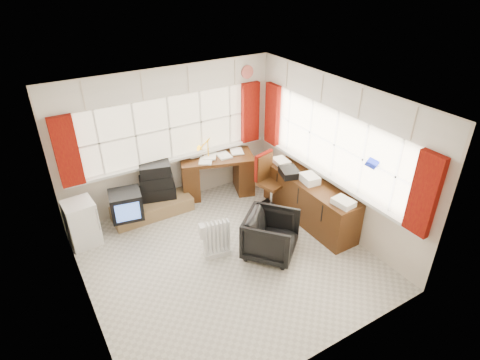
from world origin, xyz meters
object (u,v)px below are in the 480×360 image
object	(u,v)px
desk	(217,173)
task_chair	(267,179)
radiator	(217,242)
credenza	(309,200)
tv_bench	(153,209)
crt_tv	(126,205)
desk_lamp	(208,144)
office_chair	(271,235)
mini_fridge	(82,223)

from	to	relation	value
desk	task_chair	xyz separation A→B (m)	(0.56, -0.87, 0.12)
desk	radiator	xyz separation A→B (m)	(-0.89, -1.64, -0.18)
credenza	tv_bench	distance (m)	2.75
task_chair	crt_tv	xyz separation A→B (m)	(-2.40, 0.61, -0.08)
task_chair	tv_bench	size ratio (longest dim) A/B	0.75
desk_lamp	radiator	distance (m)	1.99
desk_lamp	radiator	xyz separation A→B (m)	(-0.74, -1.66, -0.81)
desk_lamp	office_chair	bearing A→B (deg)	-90.32
credenza	crt_tv	size ratio (longest dim) A/B	3.45
desk	tv_bench	bearing A→B (deg)	-176.62
task_chair	office_chair	distance (m)	1.38
crt_tv	desk	bearing A→B (deg)	8.18
office_chair	mini_fridge	size ratio (longest dim) A/B	1.01
radiator	crt_tv	bearing A→B (deg)	124.68
task_chair	credenza	distance (m)	0.83
desk_lamp	credenza	size ratio (longest dim) A/B	0.20
office_chair	tv_bench	world-z (taller)	office_chair
desk_lamp	radiator	world-z (taller)	desk_lamp
desk	radiator	bearing A→B (deg)	-118.59
crt_tv	mini_fridge	bearing A→B (deg)	179.81
desk_lamp	task_chair	distance (m)	1.25
task_chair	mini_fridge	distance (m)	3.18
credenza	tv_bench	size ratio (longest dim) A/B	1.43
mini_fridge	crt_tv	bearing A→B (deg)	-0.19
tv_bench	mini_fridge	distance (m)	1.25
tv_bench	mini_fridge	size ratio (longest dim) A/B	1.85
desk	crt_tv	distance (m)	1.86
desk	office_chair	distance (m)	2.04
task_chair	tv_bench	bearing A→B (deg)	157.51
task_chair	desk_lamp	bearing A→B (deg)	128.40
radiator	tv_bench	distance (m)	1.63
desk	mini_fridge	size ratio (longest dim) A/B	1.98
desk	tv_bench	world-z (taller)	desk
task_chair	mini_fridge	xyz separation A→B (m)	(-3.12, 0.61, -0.18)
desk	office_chair	world-z (taller)	desk
desk_lamp	tv_bench	bearing A→B (deg)	-174.80
office_chair	credenza	distance (m)	1.18
task_chair	credenza	bearing A→B (deg)	-63.22
credenza	crt_tv	distance (m)	3.07
office_chair	radiator	bearing A→B (deg)	111.20
task_chair	office_chair	bearing A→B (deg)	-122.00
task_chair	desk	bearing A→B (deg)	122.66
mini_fridge	desk	bearing A→B (deg)	5.84
tv_bench	crt_tv	size ratio (longest dim) A/B	2.42
desk	crt_tv	world-z (taller)	desk
desk	desk_lamp	distance (m)	0.65
task_chair	crt_tv	size ratio (longest dim) A/B	1.81
task_chair	tv_bench	xyz separation A→B (m)	(-1.91, 0.79, -0.43)
desk_lamp	radiator	bearing A→B (deg)	-113.87
tv_bench	crt_tv	world-z (taller)	crt_tv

